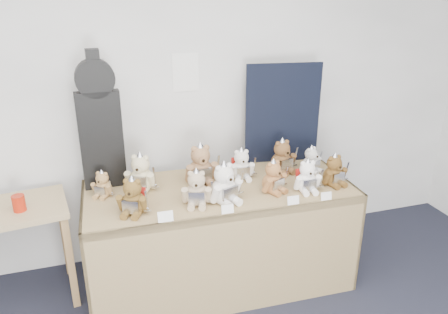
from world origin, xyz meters
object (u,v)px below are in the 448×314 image
object	(u,v)px
teddy_front_right	(273,178)
teddy_back_far_left	(102,185)
guitar_case	(100,123)
teddy_back_right	(282,158)
teddy_back_centre_left	(201,166)
teddy_back_centre_right	(241,165)
teddy_front_far_left	(133,198)
teddy_front_centre	(225,185)
teddy_back_left	(141,174)
teddy_front_left	(197,189)
display_table	(222,213)
red_cup	(19,203)
teddy_front_end	(334,171)
teddy_front_far_right	(307,177)
teddy_back_end	(311,161)

from	to	relation	value
teddy_front_right	teddy_back_far_left	world-z (taller)	teddy_front_right
guitar_case	teddy_back_right	bearing A→B (deg)	-8.36
teddy_back_centre_left	teddy_back_centre_right	bearing A→B (deg)	-3.45
teddy_front_far_left	teddy_back_far_left	distance (m)	0.37
teddy_front_far_left	teddy_front_centre	world-z (taller)	teddy_front_centre
teddy_back_left	teddy_back_centre_left	distance (m)	0.44
teddy_front_far_left	teddy_front_right	distance (m)	1.00
teddy_front_left	teddy_back_right	world-z (taller)	teddy_back_right
display_table	teddy_back_right	bearing A→B (deg)	22.57
teddy_back_centre_left	teddy_back_left	bearing A→B (deg)	177.34
display_table	teddy_back_far_left	xyz separation A→B (m)	(-0.82, 0.20, 0.26)
red_cup	teddy_front_end	size ratio (longest dim) A/B	0.43
display_table	red_cup	size ratio (longest dim) A/B	17.56
teddy_front_left	teddy_back_right	size ratio (longest dim) A/B	0.94
teddy_back_centre_right	teddy_front_far_right	bearing A→B (deg)	-38.50
teddy_front_far_right	teddy_back_right	size ratio (longest dim) A/B	0.88
teddy_back_right	teddy_back_end	bearing A→B (deg)	-31.07
teddy_back_far_left	teddy_front_end	bearing A→B (deg)	20.61
teddy_front_centre	teddy_back_left	distance (m)	0.63
teddy_front_left	teddy_back_end	size ratio (longest dim) A/B	1.19
teddy_front_left	teddy_front_right	size ratio (longest dim) A/B	1.05
red_cup	teddy_front_left	bearing A→B (deg)	-16.75
teddy_front_end	display_table	bearing A→B (deg)	160.58
teddy_back_centre_right	teddy_back_far_left	bearing A→B (deg)	-176.05
teddy_back_centre_right	teddy_back_far_left	distance (m)	1.03
teddy_front_centre	teddy_back_left	bearing A→B (deg)	125.94
teddy_front_right	teddy_back_centre_left	distance (m)	0.55
teddy_back_far_left	teddy_front_far_right	bearing A→B (deg)	17.38
teddy_back_centre_left	teddy_back_right	world-z (taller)	teddy_back_centre_left
teddy_front_far_right	guitar_case	bearing A→B (deg)	165.84
guitar_case	teddy_front_left	size ratio (longest dim) A/B	3.54
red_cup	teddy_front_centre	distance (m)	1.40
teddy_front_far_left	teddy_back_end	size ratio (longest dim) A/B	1.18
teddy_back_right	teddy_back_far_left	bearing A→B (deg)	167.10
guitar_case	teddy_front_far_right	size ratio (longest dim) A/B	3.76
teddy_front_right	teddy_front_end	distance (m)	0.48
teddy_front_far_left	teddy_back_far_left	world-z (taller)	teddy_front_far_left
guitar_case	teddy_back_centre_left	distance (m)	0.79
teddy_back_end	teddy_front_end	bearing A→B (deg)	-107.85
guitar_case	teddy_back_far_left	xyz separation A→B (m)	(-0.03, -0.17, -0.40)
guitar_case	red_cup	xyz separation A→B (m)	(-0.58, -0.15, -0.47)
guitar_case	teddy_back_centre_right	bearing A→B (deg)	-11.75
teddy_front_left	teddy_back_centre_left	bearing A→B (deg)	85.99
teddy_front_left	teddy_front_end	world-z (taller)	teddy_front_left
teddy_back_centre_left	guitar_case	bearing A→B (deg)	165.54
teddy_front_centre	teddy_back_centre_left	world-z (taller)	teddy_back_centre_left
guitar_case	teddy_back_left	bearing A→B (deg)	-33.64
guitar_case	teddy_back_end	world-z (taller)	guitar_case
teddy_front_far_right	display_table	bearing A→B (deg)	171.66
guitar_case	teddy_front_right	distance (m)	1.29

